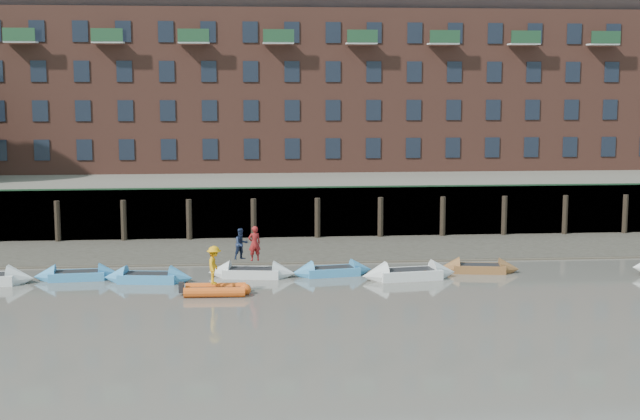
{
  "coord_description": "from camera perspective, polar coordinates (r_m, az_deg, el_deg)",
  "views": [
    {
      "loc": [
        -2.62,
        -33.34,
        9.52
      ],
      "look_at": [
        1.31,
        12.0,
        3.2
      ],
      "focal_mm": 50.0,
      "sensor_mm": 36.0,
      "label": 1
    }
  ],
  "objects": [
    {
      "name": "apartment_terrace",
      "position": [
        70.46,
        -2.87,
        10.59
      ],
      "size": [
        80.6,
        15.56,
        20.98
      ],
      "color": "brown",
      "rests_on": "bank_terrace"
    },
    {
      "name": "person_rower_b",
      "position": [
        45.05,
        -5.06,
        -2.18
      ],
      "size": [
        0.97,
        0.91,
        1.59
      ],
      "primitive_type": "imported",
      "rotation": [
        0.0,
        0.0,
        0.53
      ],
      "color": "#19233F",
      "rests_on": "rowboat_3"
    },
    {
      "name": "rowboat_3",
      "position": [
        45.06,
        -4.39,
        -4.02
      ],
      "size": [
        4.54,
        1.91,
        1.28
      ],
      "rotation": [
        0.0,
        0.0,
        -0.15
      ],
      "color": "silver",
      "rests_on": "ground"
    },
    {
      "name": "ground",
      "position": [
        34.77,
        -0.45,
        -7.99
      ],
      "size": [
        220.0,
        220.0,
        0.0
      ],
      "primitive_type": "plane",
      "color": "#615C54",
      "rests_on": "ground"
    },
    {
      "name": "rowboat_1",
      "position": [
        45.97,
        -15.27,
        -4.06
      ],
      "size": [
        4.28,
        1.56,
        1.22
      ],
      "rotation": [
        0.0,
        0.0,
        0.08
      ],
      "color": "#3B8AC2",
      "rests_on": "ground"
    },
    {
      "name": "rowboat_4",
      "position": [
        45.36,
        0.78,
        -3.93
      ],
      "size": [
        4.31,
        1.88,
        1.21
      ],
      "rotation": [
        0.0,
        0.0,
        0.16
      ],
      "color": "#3B8AC2",
      "rests_on": "ground"
    },
    {
      "name": "rib_tender",
      "position": [
        41.44,
        -6.55,
        -5.1
      ],
      "size": [
        3.08,
        1.53,
        0.53
      ],
      "rotation": [
        0.0,
        0.0,
        -0.03
      ],
      "color": "#E35516",
      "rests_on": "ground"
    },
    {
      "name": "rowboat_6",
      "position": [
        46.8,
        10.15,
        -3.69
      ],
      "size": [
        4.22,
        1.85,
        1.18
      ],
      "rotation": [
        0.0,
        0.0,
        -0.17
      ],
      "color": "brown",
      "rests_on": "ground"
    },
    {
      "name": "rowboat_5",
      "position": [
        44.73,
        5.72,
        -4.1
      ],
      "size": [
        4.98,
        2.05,
        1.4
      ],
      "rotation": [
        0.0,
        0.0,
        0.14
      ],
      "color": "silver",
      "rests_on": "ground"
    },
    {
      "name": "mud_band",
      "position": [
        48.95,
        -1.8,
        -3.31
      ],
      "size": [
        110.0,
        1.6,
        0.1
      ],
      "primitive_type": "cube",
      "color": "#4C4336",
      "rests_on": "ground"
    },
    {
      "name": "person_rower_a",
      "position": [
        44.69,
        -4.22,
        -2.15
      ],
      "size": [
        0.73,
        0.59,
        1.75
      ],
      "primitive_type": "imported",
      "rotation": [
        0.0,
        0.0,
        3.44
      ],
      "color": "maroon",
      "rests_on": "rowboat_3"
    },
    {
      "name": "rowboat_2",
      "position": [
        44.6,
        -10.93,
        -4.27
      ],
      "size": [
        4.51,
        1.84,
        1.27
      ],
      "rotation": [
        0.0,
        0.0,
        -0.13
      ],
      "color": "#3B8AC2",
      "rests_on": "ground"
    },
    {
      "name": "river_wall",
      "position": [
        56.34,
        -2.24,
        -0.19
      ],
      "size": [
        110.0,
        1.23,
        3.3
      ],
      "color": "#2D2A26",
      "rests_on": "ground"
    },
    {
      "name": "person_rib_crew",
      "position": [
        41.29,
        -6.79,
        -3.52
      ],
      "size": [
        0.76,
        1.2,
        1.77
      ],
      "primitive_type": "imported",
      "rotation": [
        0.0,
        0.0,
        1.48
      ],
      "color": "orange",
      "rests_on": "rib_tender"
    },
    {
      "name": "bank_terrace",
      "position": [
        69.84,
        -2.78,
        1.39
      ],
      "size": [
        110.0,
        28.0,
        3.2
      ],
      "primitive_type": "cube",
      "color": "#5E594D",
      "rests_on": "ground"
    },
    {
      "name": "foreshore",
      "position": [
        52.28,
        -2.0,
        -2.59
      ],
      "size": [
        110.0,
        8.0,
        0.5
      ],
      "primitive_type": "cube",
      "color": "#3D382F",
      "rests_on": "ground"
    }
  ]
}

